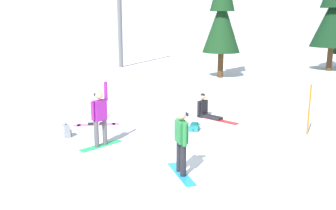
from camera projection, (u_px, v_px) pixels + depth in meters
name	position (u px, v px, depth m)	size (l,w,h in m)	color
ground_plane	(161.00, 171.00, 10.12)	(800.00, 800.00, 0.00)	white
snowboarder_foreground	(181.00, 141.00, 9.70)	(0.90, 1.54, 1.72)	#1E8CD8
snowboarder_midground	(100.00, 117.00, 11.85)	(1.12, 1.36, 2.04)	#19B259
snowboarder_background	(206.00, 109.00, 15.36)	(1.67, 1.35, 0.99)	black
loose_snowboard_far_spare	(96.00, 125.00, 14.38)	(1.73, 0.72, 0.09)	pink
backpack_teal	(194.00, 127.00, 13.69)	(0.37, 0.54, 0.28)	#1E7A7F
backpack_grey	(66.00, 131.00, 12.92)	(0.37, 0.37, 0.47)	gray
trail_marker_pole	(309.00, 110.00, 13.05)	(0.06, 0.06, 1.78)	orange
pine_tree_broad	(334.00, 10.00, 27.74)	(3.14, 3.14, 8.13)	#472D19
pine_tree_young	(222.00, 14.00, 24.65)	(2.47, 2.47, 7.62)	#472D19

